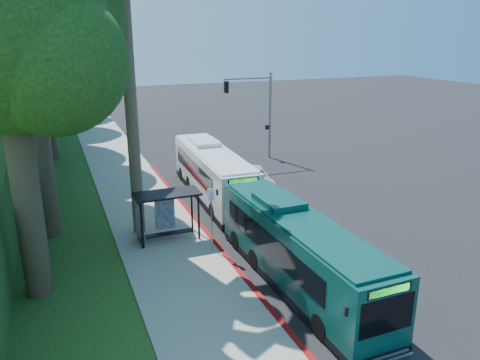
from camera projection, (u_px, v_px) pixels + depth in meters
name	position (u px, v px, depth m)	size (l,w,h in m)	color
ground	(269.00, 203.00, 28.72)	(140.00, 140.00, 0.00)	black
sidewalk	(151.00, 219.00, 26.08)	(4.50, 70.00, 0.12)	gray
red_curb	(213.00, 241.00, 23.37)	(0.25, 30.00, 0.13)	maroon
grass_verge	(41.00, 204.00, 28.46)	(8.00, 70.00, 0.06)	#234719
bus_shelter	(162.00, 207.00, 23.05)	(3.20, 1.51, 2.55)	black
stop_sign_pole	(211.00, 211.00, 21.74)	(0.35, 0.06, 3.17)	gray
traffic_signal_pole	(259.00, 106.00, 37.59)	(4.10, 0.30, 7.00)	gray
tree_0	(23.00, 5.00, 20.88)	(8.40, 8.00, 15.70)	#382B1E
tree_2	(39.00, 26.00, 35.41)	(8.82, 8.40, 15.12)	#382B1E
tree_3	(13.00, 9.00, 41.31)	(10.08, 9.60, 17.28)	#382B1E
tree_4	(45.00, 36.00, 49.95)	(8.40, 8.00, 14.14)	#382B1E
tree_5	(54.00, 42.00, 57.60)	(7.35, 7.00, 12.86)	#382B1E
tree_6	(7.00, 42.00, 15.85)	(7.56, 7.20, 13.74)	#382B1E
white_bus	(213.00, 172.00, 29.46)	(2.84, 11.20, 3.31)	silver
teal_bus	(297.00, 249.00, 19.11)	(2.44, 10.88, 3.23)	#0A3A35
pickup	(253.00, 179.00, 31.27)	(2.30, 4.99, 1.39)	silver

